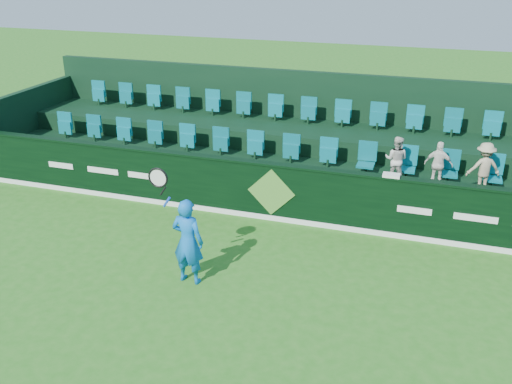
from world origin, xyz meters
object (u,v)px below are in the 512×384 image
(spectator_left, at_px, (396,159))
(spectator_right, at_px, (484,168))
(spectator_middle, at_px, (439,164))
(tennis_player, at_px, (187,240))
(towel, at_px, (391,175))

(spectator_left, relative_size, spectator_right, 0.96)
(spectator_left, relative_size, spectator_middle, 1.03)
(tennis_player, distance_m, spectator_middle, 5.91)
(tennis_player, xyz_separation_m, spectator_right, (5.13, 4.14, 0.51))
(tennis_player, bearing_deg, spectator_left, 51.67)
(tennis_player, bearing_deg, towel, 42.67)
(spectator_right, bearing_deg, tennis_player, 20.14)
(spectator_middle, relative_size, spectator_right, 0.93)
(spectator_left, bearing_deg, towel, 98.49)
(spectator_middle, bearing_deg, towel, 56.82)
(spectator_right, relative_size, towel, 3.19)
(tennis_player, xyz_separation_m, towel, (3.28, 3.02, 0.53))
(spectator_middle, relative_size, towel, 2.98)
(spectator_left, bearing_deg, spectator_middle, -171.69)
(tennis_player, relative_size, towel, 6.59)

